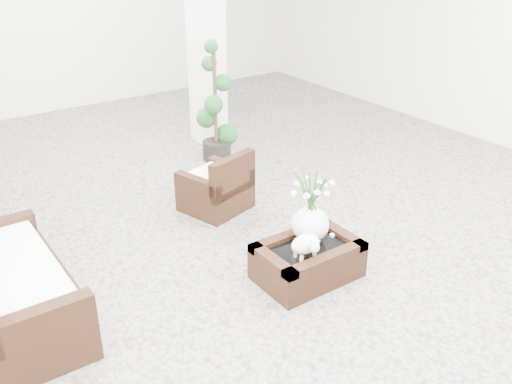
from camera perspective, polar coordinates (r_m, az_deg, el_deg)
ground at (r=5.72m, az=-0.58°, el=-5.24°), size 11.00×11.00×0.00m
column at (r=8.00m, az=-5.10°, el=17.09°), size 0.40×0.40×3.50m
coffee_table at (r=5.17m, az=5.17°, el=-7.01°), size 0.90×0.60×0.31m
sheep_figurine at (r=4.90m, az=4.96°, el=-5.39°), size 0.28×0.23×0.21m
planter_narcissus at (r=5.02m, az=5.57°, el=-0.79°), size 0.44×0.44×0.80m
tealight at (r=5.27m, az=7.63°, el=-4.29°), size 0.04×0.04×0.03m
armchair at (r=6.27m, az=-4.12°, el=1.17°), size 0.79×0.78×0.69m
loveseat at (r=4.86m, az=-23.20°, el=-7.85°), size 0.77×1.59×0.85m
topiary at (r=7.48m, az=-4.11°, el=8.92°), size 0.42×0.42×1.57m
shopper at (r=9.34m, az=-4.89°, el=12.18°), size 0.42×0.59×1.53m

